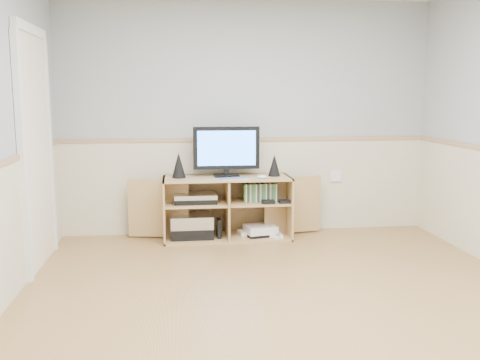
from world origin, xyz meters
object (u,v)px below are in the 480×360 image
Objects in this scene: game_consoles at (259,231)px; keyboard at (234,179)px; media_cabinet at (227,206)px; monitor at (226,150)px.

keyboard is at bearing -155.72° from game_consoles.
keyboard is at bearing -73.72° from media_cabinet.
game_consoles is (0.34, -0.07, -0.26)m from media_cabinet.
game_consoles is at bearing -11.66° from media_cabinet.
media_cabinet is 6.70× the size of keyboard.
game_consoles is (0.28, 0.13, -0.59)m from keyboard.
monitor is at bearing -90.00° from media_cabinet.
monitor is (-0.00, -0.01, 0.60)m from media_cabinet.
monitor is 0.93m from game_consoles.
keyboard reaches higher than media_cabinet.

